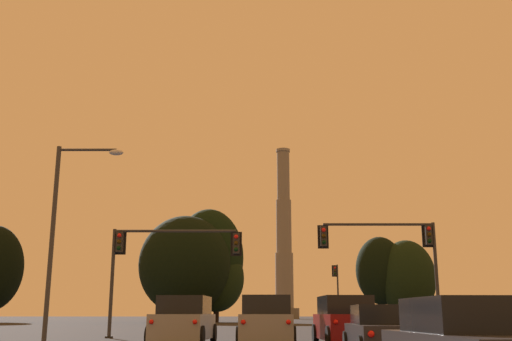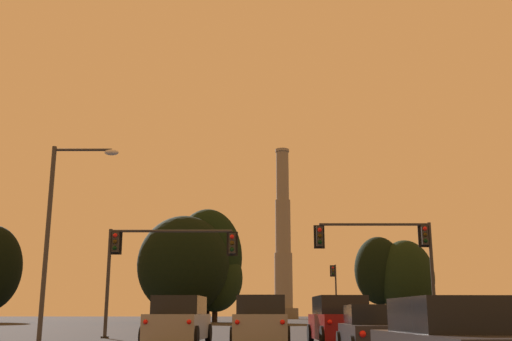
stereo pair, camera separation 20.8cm
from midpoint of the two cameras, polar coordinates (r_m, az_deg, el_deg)
name	(u,v)px [view 1 (the left image)]	position (r m, az deg, el deg)	size (l,w,h in m)	color
suv_right_lane_front	(342,321)	(24.27, 7.98, -14.02)	(2.26, 4.96, 1.86)	maroon
suv_center_lane_front	(264,321)	(23.70, 0.50, -14.16)	(2.25, 4.96, 1.86)	gray
sedan_right_lane_second	(381,332)	(18.09, 11.51, -14.82)	(2.16, 4.77, 1.43)	#232328
suv_left_lane_front	(181,321)	(24.50, -7.37, -14.03)	(2.32, 4.98, 1.86)	gray
traffic_light_overhead_right	(392,248)	(32.56, 12.67, -7.22)	(6.33, 0.50, 5.90)	#2D2D30
traffic_light_overhead_left	(155,253)	(31.30, -9.77, -7.74)	(6.76, 0.50, 5.43)	#2D2D30
traffic_light_far_right	(334,285)	(66.94, 7.32, -10.80)	(0.78, 0.50, 6.45)	#2D2D30
street_lamp	(61,219)	(27.37, -18.30, -4.41)	(2.98, 0.36, 8.44)	#38383A
smokestack	(281,250)	(149.96, 2.37, -7.54)	(7.09, 7.09, 42.57)	slate
treeline_left_mid	(214,278)	(90.49, -4.11, -10.22)	(8.14, 7.32, 11.19)	black
treeline_right_mid	(182,265)	(88.76, -7.12, -8.91)	(13.42, 12.08, 15.30)	black
treeline_center_right	(206,258)	(91.45, -4.89, -8.31)	(10.58, 9.53, 16.83)	black
treeline_far_right	(377,271)	(99.56, 11.42, -9.32)	(7.88, 7.09, 13.40)	black
treeline_center_left	(404,278)	(99.13, 13.86, -9.91)	(8.98, 8.09, 12.69)	black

